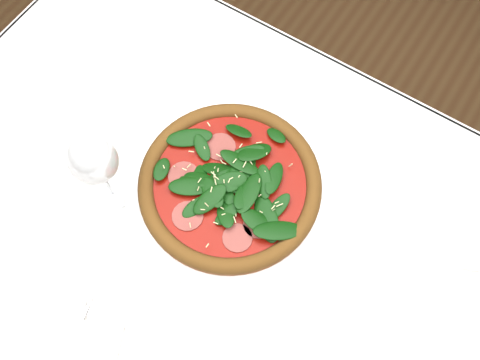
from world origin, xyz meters
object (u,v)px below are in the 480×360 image
Objects in this scene: plate at (230,188)px; pizza at (230,183)px; napkin at (71,343)px; wine_glass at (94,160)px.

pizza reaches higher than plate.
napkin is (-0.06, -0.34, -0.02)m from pizza.
napkin is at bearing -100.44° from pizza.
pizza is at bearing 79.56° from napkin.
plate is at bearing 116.57° from pizza.
napkin is at bearing -66.10° from wine_glass.
pizza is (0.00, -0.00, 0.02)m from plate.
pizza is 2.43× the size of napkin.
pizza is 1.99× the size of wine_glass.
wine_glass is at bearing -145.11° from pizza.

